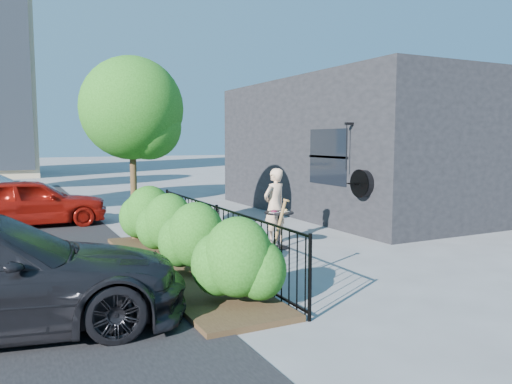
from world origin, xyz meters
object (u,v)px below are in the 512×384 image
woman (275,206)px  car_red (32,202)px  cafe_table (279,223)px  patio_tree (135,115)px  shovel (273,249)px

woman → car_red: woman is taller
cafe_table → car_red: (-4.40, 5.17, 0.10)m
cafe_table → patio_tree: bearing=140.8°
car_red → woman: bearing=-133.8°
cafe_table → woman: 0.66m
patio_tree → shovel: 4.97m
cafe_table → car_red: car_red is taller
patio_tree → woman: bearing=-28.4°
patio_tree → shovel: bearing=-77.4°
woman → patio_tree: bearing=-46.2°
shovel → car_red: 8.11m
patio_tree → car_red: (-1.98, 3.19, -2.14)m
patio_tree → car_red: size_ratio=1.07×
patio_tree → woman: size_ratio=2.43×
cafe_table → shovel: size_ratio=0.58×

